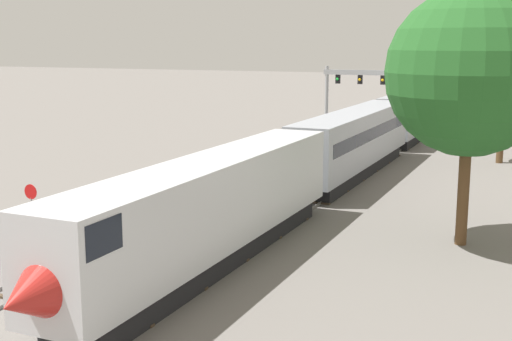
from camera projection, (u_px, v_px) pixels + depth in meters
The scene contains 8 objects.
ground_plane at pixel (109, 294), 26.82m from camera, with size 400.00×400.00×0.00m, color slate.
track_main at pixel (430, 127), 79.85m from camera, with size 2.60×200.00×0.16m.
track_near at pixel (333, 147), 64.10m from camera, with size 2.60×160.00×0.16m.
passenger_train at pixel (391, 124), 61.29m from camera, with size 3.04×92.25×4.80m.
signal_gantry at pixel (383, 87), 66.59m from camera, with size 12.10×0.49×7.50m.
stop_sign at pixel (32, 204), 33.84m from camera, with size 0.76×0.08×2.88m.
trackside_tree_left at pixel (506, 62), 54.72m from camera, with size 5.92×5.92×11.30m.
trackside_tree_mid at pixel (470, 73), 31.95m from camera, with size 8.00×8.00×12.42m.
Camera 1 is at (15.67, -20.87, 9.78)m, focal length 47.61 mm.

